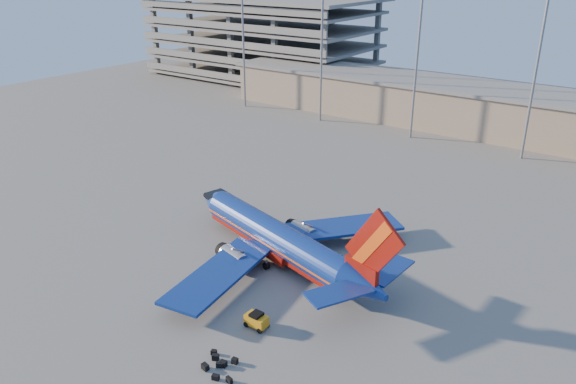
# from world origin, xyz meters

# --- Properties ---
(ground) EXTENTS (220.00, 220.00, 0.00)m
(ground) POSITION_xyz_m (0.00, 0.00, 0.00)
(ground) COLOR slate
(ground) RESTS_ON ground
(terminal_building) EXTENTS (122.00, 16.00, 8.50)m
(terminal_building) POSITION_xyz_m (10.00, 58.00, 4.32)
(terminal_building) COLOR gray
(terminal_building) RESTS_ON ground
(parking_garage) EXTENTS (62.00, 32.00, 21.40)m
(parking_garage) POSITION_xyz_m (-62.00, 74.05, 11.73)
(parking_garage) COLOR slate
(parking_garage) RESTS_ON ground
(light_mast_row) EXTENTS (101.60, 1.60, 28.65)m
(light_mast_row) POSITION_xyz_m (5.00, 46.00, 17.55)
(light_mast_row) COLOR gray
(light_mast_row) RESTS_ON ground
(aircraft_main) EXTENTS (32.30, 30.64, 11.18)m
(aircraft_main) POSITION_xyz_m (2.62, -4.85, 2.39)
(aircraft_main) COLOR navy
(aircraft_main) RESTS_ON ground
(baggage_tug) EXTENTS (2.11, 1.29, 1.51)m
(baggage_tug) POSITION_xyz_m (8.16, -16.04, 0.78)
(baggage_tug) COLOR orange
(baggage_tug) RESTS_ON ground
(luggage_pile) EXTENTS (3.97, 2.87, 0.52)m
(luggage_pile) POSITION_xyz_m (9.10, -22.12, 0.24)
(luggage_pile) COLOR black
(luggage_pile) RESTS_ON ground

